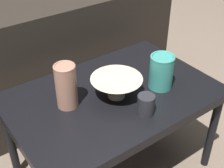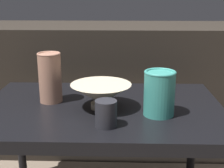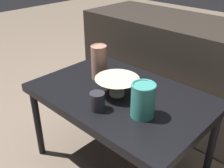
{
  "view_description": "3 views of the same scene",
  "coord_description": "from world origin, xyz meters",
  "px_view_note": "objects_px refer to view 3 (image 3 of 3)",
  "views": [
    {
      "loc": [
        -0.6,
        -0.82,
        1.21
      ],
      "look_at": [
        -0.03,
        -0.03,
        0.53
      ],
      "focal_mm": 50.0,
      "sensor_mm": 36.0,
      "label": 1
    },
    {
      "loc": [
        0.07,
        -1.02,
        0.83
      ],
      "look_at": [
        0.04,
        -0.01,
        0.54
      ],
      "focal_mm": 50.0,
      "sensor_mm": 36.0,
      "label": 2
    },
    {
      "loc": [
        0.71,
        -0.8,
        1.07
      ],
      "look_at": [
        -0.0,
        -0.05,
        0.52
      ],
      "focal_mm": 42.0,
      "sensor_mm": 36.0,
      "label": 3
    }
  ],
  "objects_px": {
    "bowl": "(117,85)",
    "vase_textured_left": "(99,62)",
    "vase_colorful_right": "(143,100)",
    "cup": "(97,101)"
  },
  "relations": [
    {
      "from": "vase_textured_left",
      "to": "cup",
      "type": "xyz_separation_m",
      "value": [
        0.21,
        -0.21,
        -0.05
      ]
    },
    {
      "from": "bowl",
      "to": "vase_colorful_right",
      "type": "bearing_deg",
      "value": -15.21
    },
    {
      "from": "bowl",
      "to": "vase_textured_left",
      "type": "bearing_deg",
      "value": 160.53
    },
    {
      "from": "vase_colorful_right",
      "to": "cup",
      "type": "relative_size",
      "value": 1.83
    },
    {
      "from": "vase_textured_left",
      "to": "vase_colorful_right",
      "type": "height_order",
      "value": "vase_textured_left"
    },
    {
      "from": "vase_textured_left",
      "to": "vase_colorful_right",
      "type": "bearing_deg",
      "value": -17.31
    },
    {
      "from": "bowl",
      "to": "vase_textured_left",
      "type": "xyz_separation_m",
      "value": [
        -0.18,
        0.06,
        0.04
      ]
    },
    {
      "from": "bowl",
      "to": "cup",
      "type": "height_order",
      "value": "bowl"
    },
    {
      "from": "bowl",
      "to": "vase_colorful_right",
      "type": "height_order",
      "value": "vase_colorful_right"
    },
    {
      "from": "vase_textured_left",
      "to": "vase_colorful_right",
      "type": "xyz_separation_m",
      "value": [
        0.37,
        -0.12,
        -0.02
      ]
    }
  ]
}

